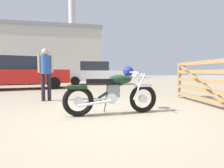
% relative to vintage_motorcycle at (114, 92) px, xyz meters
% --- Properties ---
extents(ground_plane, '(80.00, 80.00, 0.00)m').
position_rel_vintage_motorcycle_xyz_m(ground_plane, '(-0.08, -0.16, -0.49)').
color(ground_plane, gray).
extents(vintage_motorcycle, '(2.08, 0.74, 1.07)m').
position_rel_vintage_motorcycle_xyz_m(vintage_motorcycle, '(0.00, 0.00, 0.00)').
color(vintage_motorcycle, black).
rests_on(vintage_motorcycle, ground_plane).
extents(timber_gate, '(0.45, 2.54, 1.60)m').
position_rel_vintage_motorcycle_xyz_m(timber_gate, '(2.71, 0.39, 0.21)').
color(timber_gate, olive).
rests_on(timber_gate, ground_plane).
extents(bystander, '(0.45, 0.30, 1.66)m').
position_rel_vintage_motorcycle_xyz_m(bystander, '(-1.68, 2.18, 0.53)').
color(bystander, black).
rests_on(bystander, ground_plane).
extents(silver_sedan_mid, '(4.95, 2.62, 1.74)m').
position_rel_vintage_motorcycle_xyz_m(silver_sedan_mid, '(-3.51, 6.63, 0.45)').
color(silver_sedan_mid, black).
rests_on(silver_sedan_mid, ground_plane).
extents(dark_sedan_left, '(4.39, 2.35, 1.67)m').
position_rel_vintage_motorcycle_xyz_m(dark_sedan_left, '(-5.23, 10.54, 0.34)').
color(dark_sedan_left, black).
rests_on(dark_sedan_left, ground_plane).
extents(white_estate_far, '(4.34, 2.22, 1.67)m').
position_rel_vintage_motorcycle_xyz_m(white_estate_far, '(0.83, 9.12, 0.34)').
color(white_estate_far, black).
rests_on(white_estate_far, ground_plane).
extents(pale_sedan_back, '(4.23, 1.97, 1.67)m').
position_rel_vintage_motorcycle_xyz_m(pale_sedan_back, '(-6.79, 14.15, 0.34)').
color(pale_sedan_back, black).
rests_on(pale_sedan_back, ground_plane).
extents(industrial_building, '(17.29, 10.05, 16.57)m').
position_rel_vintage_motorcycle_xyz_m(industrial_building, '(-4.56, 26.06, 3.42)').
color(industrial_building, beige).
rests_on(industrial_building, ground_plane).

